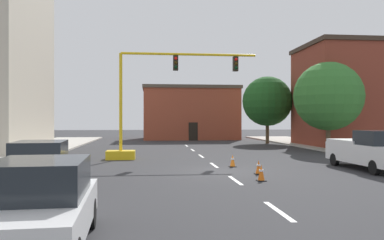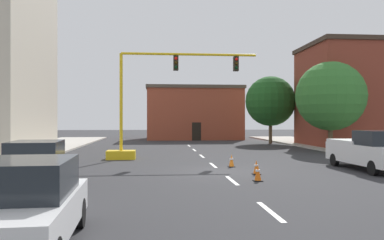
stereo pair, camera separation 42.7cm
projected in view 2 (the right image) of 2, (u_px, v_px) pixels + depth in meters
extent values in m
plane|color=#2D2D30|center=(220.00, 171.00, 19.23)|extent=(160.00, 160.00, 0.00)
cube|color=#B2ADA3|center=(6.00, 157.00, 26.05)|extent=(6.00, 56.00, 0.14)
cube|color=#B2ADA3|center=(381.00, 154.00, 28.35)|extent=(6.00, 56.00, 0.14)
cube|color=silver|center=(270.00, 211.00, 10.76)|extent=(0.16, 2.40, 0.01)
cube|color=silver|center=(232.00, 180.00, 16.24)|extent=(0.16, 2.40, 0.01)
cube|color=silver|center=(213.00, 165.00, 21.72)|extent=(0.16, 2.40, 0.01)
cube|color=silver|center=(202.00, 156.00, 27.20)|extent=(0.16, 2.40, 0.01)
cube|color=silver|center=(194.00, 150.00, 32.68)|extent=(0.16, 2.40, 0.01)
cube|color=silver|center=(189.00, 146.00, 38.16)|extent=(0.16, 2.40, 0.01)
cube|color=brown|center=(194.00, 115.00, 51.62)|extent=(11.97, 7.81, 6.40)
cube|color=#4C4238|center=(194.00, 89.00, 51.62)|extent=(12.27, 8.11, 0.40)
cube|color=black|center=(197.00, 131.00, 47.71)|extent=(1.10, 0.06, 2.20)
cube|color=brown|center=(378.00, 98.00, 37.45)|extent=(13.65, 8.10, 9.26)
cube|color=#3D2D23|center=(379.00, 47.00, 37.45)|extent=(13.95, 8.40, 0.40)
cube|color=yellow|center=(121.00, 155.00, 25.09)|extent=(1.80, 1.20, 0.55)
cylinder|color=yellow|center=(121.00, 102.00, 25.09)|extent=(0.20, 0.20, 6.20)
cylinder|color=yellow|center=(189.00, 54.00, 25.47)|extent=(8.74, 0.16, 0.16)
cube|color=black|center=(176.00, 63.00, 25.40)|extent=(0.32, 0.36, 0.95)
sphere|color=red|center=(176.00, 58.00, 25.21)|extent=(0.20, 0.20, 0.20)
sphere|color=#38280A|center=(176.00, 63.00, 25.21)|extent=(0.20, 0.20, 0.20)
sphere|color=black|center=(176.00, 67.00, 25.21)|extent=(0.20, 0.20, 0.20)
cube|color=black|center=(236.00, 64.00, 25.75)|extent=(0.32, 0.36, 0.95)
sphere|color=red|center=(236.00, 59.00, 25.56)|extent=(0.20, 0.20, 0.20)
sphere|color=#38280A|center=(236.00, 63.00, 25.56)|extent=(0.20, 0.20, 0.20)
sphere|color=black|center=(236.00, 68.00, 25.56)|extent=(0.20, 0.20, 0.20)
cylinder|color=brown|center=(270.00, 132.00, 41.64)|extent=(0.36, 0.36, 2.51)
sphere|color=#1E511E|center=(270.00, 101.00, 41.64)|extent=(5.27, 5.27, 5.27)
cylinder|color=brown|center=(330.00, 137.00, 31.13)|extent=(0.36, 0.36, 2.33)
sphere|color=#33702D|center=(330.00, 96.00, 31.13)|extent=(5.47, 5.47, 5.47)
cube|color=white|center=(369.00, 154.00, 19.63)|extent=(2.15, 5.45, 0.95)
cube|color=#1E2328|center=(380.00, 138.00, 18.73)|extent=(1.89, 1.85, 0.70)
cube|color=white|center=(357.00, 141.00, 20.81)|extent=(2.08, 2.86, 0.16)
cylinder|color=black|center=(373.00, 168.00, 17.70)|extent=(0.24, 0.69, 0.68)
cylinder|color=black|center=(366.00, 159.00, 21.55)|extent=(0.24, 0.69, 0.68)
cylinder|color=black|center=(335.00, 160.00, 21.35)|extent=(0.24, 0.69, 0.68)
cube|color=white|center=(24.00, 215.00, 7.51)|extent=(2.10, 4.60, 0.70)
cube|color=#1E2328|center=(25.00, 178.00, 7.61)|extent=(1.83, 2.39, 0.70)
cylinder|color=black|center=(4.00, 216.00, 8.91)|extent=(0.26, 0.69, 0.68)
cylinder|color=black|center=(79.00, 213.00, 9.14)|extent=(0.26, 0.69, 0.68)
cube|color=white|center=(35.00, 170.00, 14.11)|extent=(2.25, 4.65, 0.70)
cube|color=#1E2328|center=(36.00, 151.00, 14.21)|extent=(1.90, 2.45, 0.70)
cylinder|color=black|center=(22.00, 175.00, 15.47)|extent=(0.28, 0.70, 0.68)
cylinder|color=black|center=(65.00, 174.00, 15.76)|extent=(0.28, 0.70, 0.68)
cylinder|color=black|center=(52.00, 187.00, 12.75)|extent=(0.28, 0.70, 0.68)
cube|color=black|center=(258.00, 181.00, 16.07)|extent=(0.36, 0.36, 0.04)
cone|color=orange|center=(258.00, 172.00, 16.07)|extent=(0.28, 0.28, 0.64)
cylinder|color=white|center=(258.00, 171.00, 16.07)|extent=(0.19, 0.19, 0.08)
cube|color=black|center=(231.00, 167.00, 20.91)|extent=(0.36, 0.36, 0.04)
cone|color=orange|center=(231.00, 160.00, 20.91)|extent=(0.28, 0.28, 0.63)
cylinder|color=white|center=(231.00, 159.00, 20.91)|extent=(0.19, 0.19, 0.08)
cube|color=black|center=(256.00, 174.00, 18.07)|extent=(0.36, 0.36, 0.04)
cone|color=orange|center=(256.00, 167.00, 18.07)|extent=(0.28, 0.28, 0.62)
cylinder|color=white|center=(256.00, 165.00, 18.07)|extent=(0.19, 0.19, 0.08)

